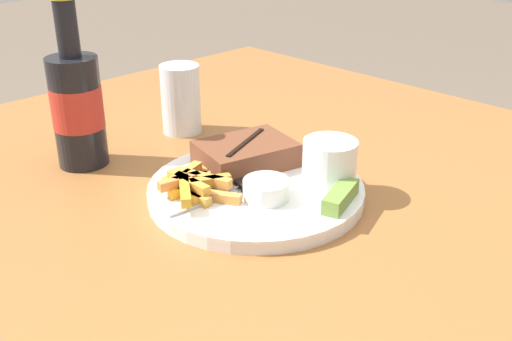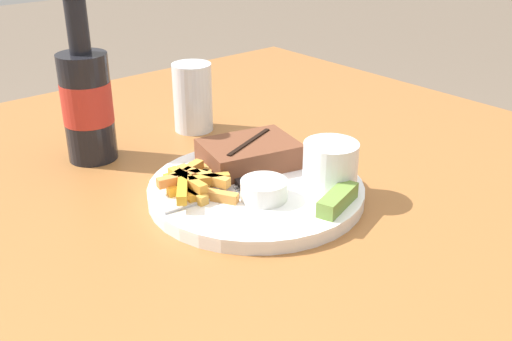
# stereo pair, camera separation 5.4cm
# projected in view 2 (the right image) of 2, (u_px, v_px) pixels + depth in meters

# --- Properties ---
(dining_table) EXTENTS (1.14, 1.20, 0.73)m
(dining_table) POSITION_uv_depth(u_px,v_px,m) (256.00, 245.00, 0.82)
(dining_table) COLOR #935B2D
(dining_table) RESTS_ON ground_plane
(dinner_plate) EXTENTS (0.28, 0.28, 0.02)m
(dinner_plate) POSITION_uv_depth(u_px,v_px,m) (256.00, 191.00, 0.78)
(dinner_plate) COLOR white
(dinner_plate) RESTS_ON dining_table
(steak_portion) EXTENTS (0.14, 0.12, 0.04)m
(steak_portion) POSITION_uv_depth(u_px,v_px,m) (249.00, 154.00, 0.83)
(steak_portion) COLOR brown
(steak_portion) RESTS_ON dinner_plate
(fries_pile) EXTENTS (0.10, 0.12, 0.02)m
(fries_pile) POSITION_uv_depth(u_px,v_px,m) (194.00, 183.00, 0.76)
(fries_pile) COLOR gold
(fries_pile) RESTS_ON dinner_plate
(coleslaw_cup) EXTENTS (0.07, 0.07, 0.06)m
(coleslaw_cup) POSITION_uv_depth(u_px,v_px,m) (331.00, 162.00, 0.76)
(coleslaw_cup) COLOR white
(coleslaw_cup) RESTS_ON dinner_plate
(dipping_sauce_cup) EXTENTS (0.06, 0.06, 0.02)m
(dipping_sauce_cup) POSITION_uv_depth(u_px,v_px,m) (264.00, 189.00, 0.74)
(dipping_sauce_cup) COLOR silver
(dipping_sauce_cup) RESTS_ON dinner_plate
(pickle_spear) EXTENTS (0.08, 0.04, 0.02)m
(pickle_spear) POSITION_uv_depth(u_px,v_px,m) (338.00, 200.00, 0.72)
(pickle_spear) COLOR olive
(pickle_spear) RESTS_ON dinner_plate
(fork_utensil) EXTENTS (0.13, 0.03, 0.00)m
(fork_utensil) POSITION_uv_depth(u_px,v_px,m) (207.00, 198.00, 0.74)
(fork_utensil) COLOR #B7B7BC
(fork_utensil) RESTS_ON dinner_plate
(knife_utensil) EXTENTS (0.07, 0.16, 0.01)m
(knife_utensil) POSITION_uv_depth(u_px,v_px,m) (235.00, 175.00, 0.80)
(knife_utensil) COLOR #B7B7BC
(knife_utensil) RESTS_ON dinner_plate
(beer_bottle) EXTENTS (0.07, 0.07, 0.26)m
(beer_bottle) POSITION_uv_depth(u_px,v_px,m) (87.00, 100.00, 0.86)
(beer_bottle) COLOR black
(beer_bottle) RESTS_ON dining_table
(drinking_glass) EXTENTS (0.06, 0.06, 0.11)m
(drinking_glass) POSITION_uv_depth(u_px,v_px,m) (193.00, 97.00, 0.98)
(drinking_glass) COLOR silver
(drinking_glass) RESTS_ON dining_table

